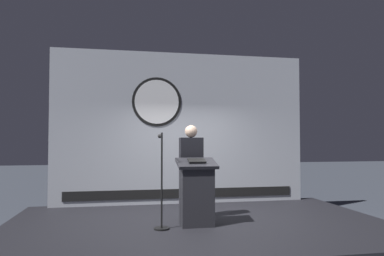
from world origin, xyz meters
The scene contains 6 objects.
ground_plane centered at (0.00, 0.00, 0.00)m, with size 40.00×40.00×0.00m, color #383D47.
stage_platform centered at (0.00, 0.00, 0.15)m, with size 6.40×4.00×0.30m, color black.
banner_display centered at (-0.01, 1.85, 1.95)m, with size 5.57×0.12×3.31m.
podium centered at (-0.08, -0.21, 0.83)m, with size 0.64×0.50×1.09m.
speaker_person centered at (-0.09, 0.27, 1.14)m, with size 0.40×0.26×1.64m.
microphone_stand centered at (-0.67, -0.31, 0.82)m, with size 0.24×0.50×1.50m.
Camera 1 is at (-1.21, -5.87, 1.66)m, focal length 33.07 mm.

